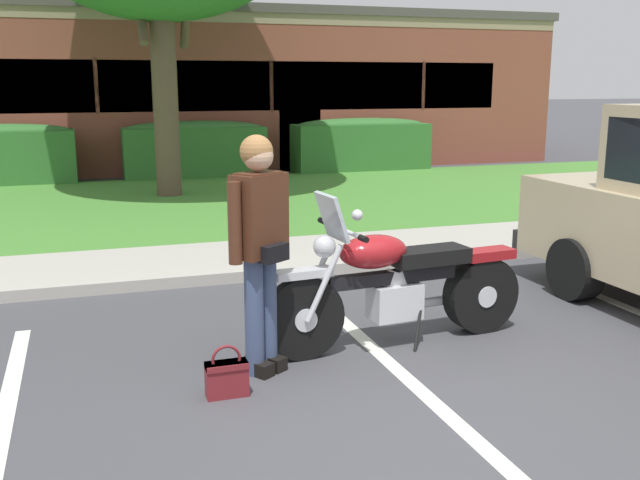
% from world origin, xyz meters
% --- Properties ---
extents(ground_plane, '(140.00, 140.00, 0.00)m').
position_xyz_m(ground_plane, '(0.00, 0.00, 0.00)').
color(ground_plane, '#424247').
extents(curb_strip, '(60.00, 0.20, 0.12)m').
position_xyz_m(curb_strip, '(0.00, 3.39, 0.06)').
color(curb_strip, '#ADA89E').
rests_on(curb_strip, ground).
extents(concrete_walk, '(60.00, 1.50, 0.08)m').
position_xyz_m(concrete_walk, '(0.00, 4.24, 0.04)').
color(concrete_walk, '#ADA89E').
rests_on(concrete_walk, ground).
extents(grass_lawn, '(60.00, 6.57, 0.06)m').
position_xyz_m(grass_lawn, '(0.00, 8.27, 0.03)').
color(grass_lawn, '#478433').
rests_on(grass_lawn, ground).
extents(stall_stripe_1, '(0.12, 4.40, 0.01)m').
position_xyz_m(stall_stripe_1, '(-0.00, 0.20, 0.00)').
color(stall_stripe_1, silver).
rests_on(stall_stripe_1, ground).
extents(motorcycle, '(2.24, 0.82, 1.26)m').
position_xyz_m(motorcycle, '(0.29, 1.16, 0.49)').
color(motorcycle, black).
rests_on(motorcycle, ground).
extents(rider_person, '(0.49, 0.41, 1.70)m').
position_xyz_m(rider_person, '(-0.94, 0.94, 0.99)').
color(rider_person, black).
rests_on(rider_person, ground).
extents(handbag, '(0.28, 0.13, 0.36)m').
position_xyz_m(handbag, '(-1.26, 0.59, 0.14)').
color(handbag, maroon).
rests_on(handbag, ground).
extents(hedge_left, '(2.82, 0.90, 1.24)m').
position_xyz_m(hedge_left, '(-3.61, 11.78, 0.65)').
color(hedge_left, '#336B2D').
rests_on(hedge_left, ground).
extents(hedge_center_left, '(3.00, 0.90, 1.24)m').
position_xyz_m(hedge_center_left, '(0.23, 11.78, 0.65)').
color(hedge_center_left, '#336B2D').
rests_on(hedge_center_left, ground).
extents(hedge_center_right, '(3.17, 0.90, 1.24)m').
position_xyz_m(hedge_center_right, '(4.06, 11.78, 0.65)').
color(hedge_center_right, '#336B2D').
rests_on(hedge_center_right, ground).
extents(brick_building, '(22.69, 11.05, 3.76)m').
position_xyz_m(brick_building, '(-1.70, 17.90, 1.88)').
color(brick_building, brown).
rests_on(brick_building, ground).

